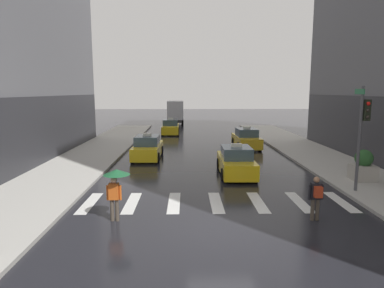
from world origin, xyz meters
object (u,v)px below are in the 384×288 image
taxi_second (148,148)px  planter_near_corner (363,166)px  pedestrian_with_umbrella (116,181)px  taxi_third (246,139)px  box_truck (175,111)px  pedestrian_with_backpack (316,195)px  traffic_light_pole (363,124)px  taxi_fourth (170,127)px  taxi_lead (236,162)px

taxi_second → planter_near_corner: size_ratio=2.86×
pedestrian_with_umbrella → planter_near_corner: bearing=23.3°
taxi_third → box_truck: box_truck is taller
pedestrian_with_backpack → taxi_second: bearing=122.0°
traffic_light_pole → taxi_third: traffic_light_pole is taller
traffic_light_pole → box_truck: 35.45m
traffic_light_pole → pedestrian_with_umbrella: size_ratio=2.47×
taxi_second → planter_near_corner: (11.89, -6.79, 0.15)m
pedestrian_with_umbrella → pedestrian_with_backpack: size_ratio=1.18×
taxi_third → taxi_fourth: size_ratio=1.00×
taxi_third → box_truck: size_ratio=0.61×
taxi_lead → pedestrian_with_umbrella: size_ratio=2.35×
taxi_third → pedestrian_with_backpack: size_ratio=2.78×
planter_near_corner → pedestrian_with_backpack: bearing=-130.7°
taxi_lead → traffic_light_pole: bearing=-36.2°
taxi_third → box_truck: 22.03m
taxi_second → taxi_fourth: (0.99, 13.81, 0.00)m
taxi_third → planter_near_corner: taxi_third is taller
taxi_third → pedestrian_with_umbrella: 18.03m
taxi_third → pedestrian_with_backpack: taxi_third is taller
taxi_lead → box_truck: 30.70m
box_truck → pedestrian_with_backpack: 37.95m
taxi_lead → taxi_third: size_ratio=0.99×
taxi_third → pedestrian_with_umbrella: (-7.62, -16.33, 0.79)m
taxi_second → planter_near_corner: taxi_second is taller
taxi_third → pedestrian_with_umbrella: size_ratio=2.36×
pedestrian_with_umbrella → taxi_lead: bearing=52.2°
box_truck → planter_near_corner: 34.00m
traffic_light_pole → taxi_second: 14.00m
traffic_light_pole → box_truck: traffic_light_pole is taller
traffic_light_pole → box_truck: size_ratio=0.63×
taxi_third → planter_near_corner: size_ratio=2.87×
box_truck → taxi_third: bearing=-72.5°
box_truck → pedestrian_with_umbrella: box_truck is taller
taxi_second → taxi_fourth: bearing=85.9°
box_truck → pedestrian_with_umbrella: size_ratio=3.90×
traffic_light_pole → taxi_fourth: traffic_light_pole is taller
traffic_light_pole → pedestrian_with_backpack: traffic_light_pole is taller
box_truck → pedestrian_with_backpack: size_ratio=4.59×
pedestrian_with_umbrella → planter_near_corner: 12.77m
taxi_lead → taxi_third: bearing=76.6°
traffic_light_pole → taxi_third: (-2.90, 13.14, -2.53)m
traffic_light_pole → taxi_lead: size_ratio=1.05×
traffic_light_pole → taxi_second: size_ratio=1.05×
taxi_second → taxi_third: same height
taxi_fourth → box_truck: box_truck is taller
traffic_light_pole → taxi_fourth: (-9.72, 22.47, -2.53)m
traffic_light_pole → pedestrian_with_backpack: 5.15m
box_truck → pedestrian_with_umbrella: 37.32m
pedestrian_with_umbrella → planter_near_corner: pedestrian_with_umbrella is taller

